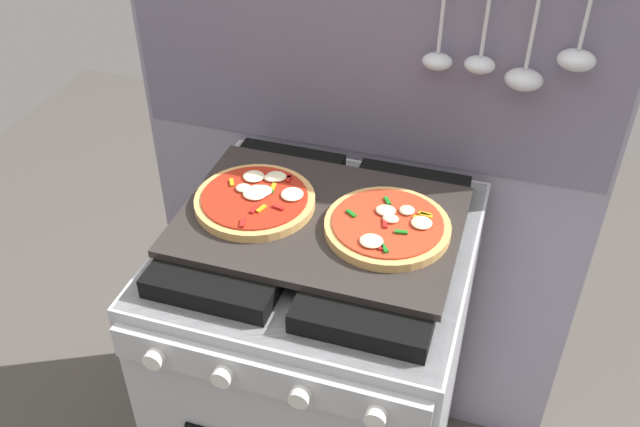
{
  "coord_description": "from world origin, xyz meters",
  "views": [
    {
      "loc": [
        0.33,
        -1.03,
        1.76
      ],
      "look_at": [
        0.0,
        0.0,
        0.93
      ],
      "focal_mm": 39.9,
      "sensor_mm": 36.0,
      "label": 1
    }
  ],
  "objects_px": {
    "pizza_right": "(388,226)",
    "baking_tray": "(320,221)",
    "stove": "(320,375)",
    "pizza_left": "(256,199)"
  },
  "relations": [
    {
      "from": "stove",
      "to": "baking_tray",
      "type": "height_order",
      "value": "baking_tray"
    },
    {
      "from": "pizza_right",
      "to": "baking_tray",
      "type": "bearing_deg",
      "value": -179.67
    },
    {
      "from": "baking_tray",
      "to": "pizza_right",
      "type": "height_order",
      "value": "pizza_right"
    },
    {
      "from": "pizza_left",
      "to": "pizza_right",
      "type": "relative_size",
      "value": 1.0
    },
    {
      "from": "baking_tray",
      "to": "pizza_right",
      "type": "bearing_deg",
      "value": 0.33
    },
    {
      "from": "pizza_right",
      "to": "stove",
      "type": "bearing_deg",
      "value": -178.96
    },
    {
      "from": "stove",
      "to": "pizza_left",
      "type": "xyz_separation_m",
      "value": [
        -0.13,
        0.01,
        0.48
      ]
    },
    {
      "from": "baking_tray",
      "to": "pizza_left",
      "type": "xyz_separation_m",
      "value": [
        -0.13,
        0.01,
        0.02
      ]
    },
    {
      "from": "stove",
      "to": "baking_tray",
      "type": "xyz_separation_m",
      "value": [
        0.0,
        0.0,
        0.46
      ]
    },
    {
      "from": "stove",
      "to": "pizza_right",
      "type": "height_order",
      "value": "pizza_right"
    }
  ]
}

